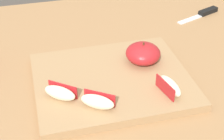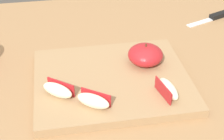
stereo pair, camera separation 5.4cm
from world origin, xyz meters
The scene contains 7 objects.
dining_table centered at (0.00, 0.00, 0.62)m, with size 1.16×0.96×0.72m.
cutting_board centered at (0.07, -0.02, 0.73)m, with size 0.35×0.29×0.02m.
apple_half_skin_up centered at (0.15, 0.02, 0.76)m, with size 0.08×0.08×0.05m.
apple_wedge_back centered at (0.17, -0.10, 0.76)m, with size 0.04×0.07×0.03m.
apple_wedge_left centered at (-0.06, -0.07, 0.76)m, with size 0.07×0.06×0.03m.
apple_wedge_front centered at (0.01, -0.11, 0.76)m, with size 0.07×0.06×0.03m.
paring_knife centered at (0.44, 0.26, 0.73)m, with size 0.16×0.07×0.01m.
Camera 2 is at (-0.04, -0.65, 1.21)m, focal length 56.15 mm.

